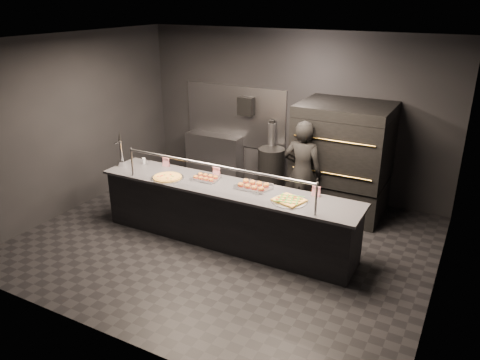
{
  "coord_description": "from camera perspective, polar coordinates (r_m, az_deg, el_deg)",
  "views": [
    {
      "loc": [
        3.2,
        -5.54,
        3.56
      ],
      "look_at": [
        0.13,
        0.2,
        0.97
      ],
      "focal_mm": 35.0,
      "sensor_mm": 36.0,
      "label": 1
    }
  ],
  "objects": [
    {
      "name": "trash_bin",
      "position": [
        9.01,
        3.79,
        1.27
      ],
      "size": [
        0.51,
        0.51,
        0.85
      ],
      "primitive_type": "cylinder",
      "color": "black",
      "rests_on": "ground"
    },
    {
      "name": "slider_tray_b",
      "position": [
        6.86,
        1.65,
        -0.7
      ],
      "size": [
        0.57,
        0.49,
        0.08
      ],
      "color": "silver",
      "rests_on": "service_counter"
    },
    {
      "name": "condiment_jar",
      "position": [
        7.97,
        -11.48,
        2.26
      ],
      "size": [
        0.15,
        0.06,
        0.1
      ],
      "color": "silver",
      "rests_on": "service_counter"
    },
    {
      "name": "towel_dispenser",
      "position": [
        9.15,
        0.76,
        9.0
      ],
      "size": [
        0.3,
        0.2,
        0.35
      ],
      "primitive_type": "cube",
      "color": "black",
      "rests_on": "room"
    },
    {
      "name": "room",
      "position": [
        6.78,
        -1.79,
        3.94
      ],
      "size": [
        6.04,
        6.0,
        3.0
      ],
      "color": "black",
      "rests_on": "ground"
    },
    {
      "name": "prep_shelf",
      "position": [
        9.72,
        -3.13,
        3.0
      ],
      "size": [
        1.2,
        0.35,
        0.9
      ],
      "primitive_type": "cube",
      "color": "#99999E",
      "rests_on": "ground"
    },
    {
      "name": "worker",
      "position": [
        7.64,
        7.59,
        0.87
      ],
      "size": [
        0.66,
        0.45,
        1.74
      ],
      "primitive_type": "imported",
      "rotation": [
        0.0,
        0.0,
        3.2
      ],
      "color": "black",
      "rests_on": "ground"
    },
    {
      "name": "service_counter",
      "position": [
        7.11,
        -1.72,
        -4.14
      ],
      "size": [
        4.1,
        0.78,
        1.37
      ],
      "color": "black",
      "rests_on": "ground"
    },
    {
      "name": "round_pizza",
      "position": [
        7.29,
        -8.85,
        0.32
      ],
      "size": [
        0.51,
        0.51,
        0.03
      ],
      "color": "silver",
      "rests_on": "service_counter"
    },
    {
      "name": "square_pizza",
      "position": [
        6.43,
        6.02,
        -2.5
      ],
      "size": [
        0.48,
        0.48,
        0.05
      ],
      "color": "silver",
      "rests_on": "service_counter"
    },
    {
      "name": "tent_cards",
      "position": [
        7.17,
        -1.38,
        0.71
      ],
      "size": [
        2.71,
        0.04,
        0.15
      ],
      "color": "white",
      "rests_on": "service_counter"
    },
    {
      "name": "fire_extinguisher",
      "position": [
        9.05,
        3.88,
        5.6
      ],
      "size": [
        0.14,
        0.14,
        0.51
      ],
      "color": "#B2B2B7",
      "rests_on": "room"
    },
    {
      "name": "slider_tray_a",
      "position": [
        7.19,
        -4.22,
        0.28
      ],
      "size": [
        0.45,
        0.36,
        0.06
      ],
      "color": "silver",
      "rests_on": "service_counter"
    },
    {
      "name": "beer_tap",
      "position": [
        7.93,
        -14.25,
        2.84
      ],
      "size": [
        0.15,
        0.22,
        0.59
      ],
      "color": "silver",
      "rests_on": "service_counter"
    },
    {
      "name": "pizza_oven",
      "position": [
        8.13,
        12.38,
        2.56
      ],
      "size": [
        1.5,
        1.23,
        1.91
      ],
      "color": "black",
      "rests_on": "ground"
    }
  ]
}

